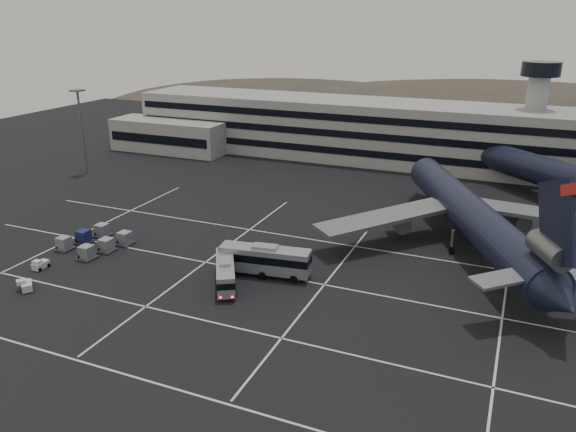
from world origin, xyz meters
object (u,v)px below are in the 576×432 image
(bus_far, at_px, (265,259))
(uld_cluster, at_px, (95,241))
(trijet_main, at_px, (472,216))
(tug_a, at_px, (40,265))
(bus_near, at_px, (225,271))

(bus_far, xyz_separation_m, uld_cluster, (-27.88, -1.42, -1.37))
(trijet_main, bearing_deg, uld_cluster, 176.44)
(bus_far, distance_m, tug_a, 31.48)
(bus_far, bearing_deg, trijet_main, -58.43)
(trijet_main, bearing_deg, bus_far, -166.42)
(tug_a, height_order, uld_cluster, uld_cluster)
(bus_near, bearing_deg, bus_far, 22.66)
(bus_far, bearing_deg, uld_cluster, 84.89)
(trijet_main, distance_m, tug_a, 62.32)
(trijet_main, xyz_separation_m, uld_cluster, (-52.30, -21.62, -4.23))
(trijet_main, height_order, bus_far, trijet_main)
(bus_near, height_order, bus_far, bus_far)
(trijet_main, height_order, tug_a, trijet_main)
(tug_a, distance_m, uld_cluster, 9.22)
(trijet_main, xyz_separation_m, bus_far, (-24.42, -20.20, -2.86))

